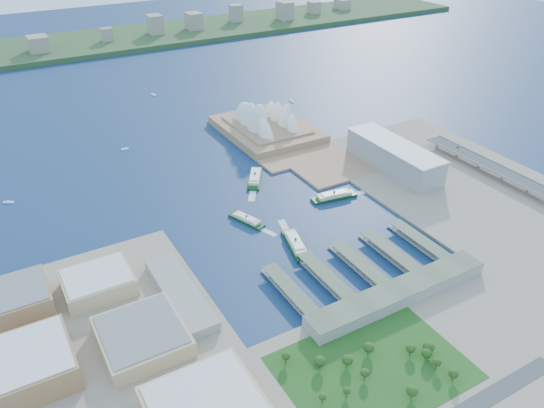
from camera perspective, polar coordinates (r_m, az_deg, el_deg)
ground at (r=605.89m, az=3.81°, el=-3.49°), size 3000.00×3000.00×0.00m
west_land at (r=459.81m, az=-16.57°, el=-18.58°), size 220.00×390.00×3.00m
south_land at (r=486.88m, az=17.97°, el=-15.39°), size 720.00×180.00×3.00m
east_land at (r=721.74m, az=22.24°, el=0.29°), size 240.00×500.00×3.00m
peninsula at (r=848.81m, az=0.26°, el=7.30°), size 135.00×220.00×3.00m
far_shore at (r=1459.91m, az=-18.64°, el=16.12°), size 2200.00×260.00×12.00m
opera_house at (r=852.04m, az=-0.57°, el=9.62°), size 134.00×180.00×58.00m
toaster_building at (r=757.85m, az=12.96°, el=5.02°), size 45.00×155.00×35.00m
expressway at (r=758.39m, az=25.82°, el=1.58°), size 26.00×340.00×11.85m
west_buildings at (r=473.46m, az=-18.00°, el=-14.44°), size 200.00×280.00×27.00m
ferry_wharves at (r=562.02m, az=9.24°, el=-6.41°), size 184.00×90.00×9.30m
terminal_building at (r=526.00m, az=13.42°, el=-9.36°), size 200.00×28.00×12.00m
park at (r=456.92m, az=10.88°, el=-16.21°), size 150.00×110.00×16.00m
far_skyline at (r=1433.41m, az=-18.67°, el=17.25°), size 1900.00×140.00×55.00m
ferry_a at (r=628.45m, az=-2.76°, el=-1.55°), size 28.50×50.49×9.30m
ferry_b at (r=717.82m, az=-1.84°, el=3.01°), size 46.80×60.08×11.64m
ferry_c at (r=585.47m, az=2.54°, el=-4.13°), size 30.08×63.11×11.57m
ferry_d at (r=678.80m, az=6.70°, el=1.02°), size 61.15×23.40×11.27m
boat_a at (r=745.14m, az=-26.49°, el=0.20°), size 12.77×9.15×2.48m
boat_b at (r=836.24m, az=-15.54°, el=5.74°), size 10.60×4.38×2.80m
boat_c at (r=1000.65m, az=2.13°, el=11.04°), size 6.13×14.18×3.09m
boat_e at (r=1057.37m, az=-12.64°, el=11.43°), size 8.18×12.84×3.01m
car_c at (r=823.63m, az=19.37°, el=5.78°), size 1.82×4.48×1.30m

